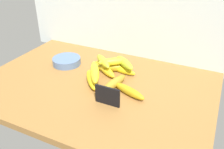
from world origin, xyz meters
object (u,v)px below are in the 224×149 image
Objects in this scene: banana_2 at (112,67)px; banana_3 at (129,91)px; banana_0 at (114,83)px; banana_1 at (121,69)px; banana_5 at (105,69)px; banana_9 at (113,62)px; banana_7 at (94,72)px; chalkboard_sign at (108,96)px; banana_6 at (103,61)px; banana_8 at (124,63)px; fruit_bowl at (67,61)px; banana_4 at (92,79)px.

banana_3 is (16.30, -16.52, -0.24)cm from banana_2.
banana_1 is at bearing 100.48° from banana_0.
banana_2 is 4.05cm from banana_5.
banana_2 is 0.97× the size of banana_3.
banana_3 is 1.14× the size of banana_9.
banana_2 is at bearing 119.23° from banana_0.
banana_3 is 0.86× the size of banana_7.
banana_5 is (-7.86, -3.53, 0.32)cm from banana_1.
chalkboard_sign is 28.69cm from banana_6.
chalkboard_sign reaches higher than banana_8.
fruit_bowl is at bearing 147.58° from chalkboard_sign.
banana_7 reaches higher than banana_8.
banana_6 is 12.50cm from banana_7.
banana_6 is (-14.76, 24.51, 2.08)cm from chalkboard_sign.
banana_0 is 1.10× the size of banana_8.
banana_8 is at bearing 32.70° from banana_1.
banana_5 is 1.30× the size of banana_9.
banana_1 is (-5.89, 27.64, -2.17)cm from chalkboard_sign.
banana_5 reaches higher than banana_1.
banana_6 is at bearing -158.71° from banana_8.
banana_1 is 1.10× the size of banana_9.
chalkboard_sign is at bearing -80.84° from banana_8.
banana_1 is 1.09× the size of banana_6.
banana_8 is (9.16, 4.36, 3.42)cm from banana_5.
chalkboard_sign is 13.84cm from banana_0.
banana_0 is at bearing 103.67° from chalkboard_sign.
fruit_bowl is at bearing -174.41° from banana_9.
fruit_bowl is at bearing -172.16° from banana_2.
banana_3 is 22.23cm from banana_9.
banana_5 is 0.98× the size of banana_7.
banana_8 is at bearing 8.98° from fruit_bowl.
banana_0 is 14.87cm from banana_9.
banana_4 is 19.39cm from banana_8.
banana_4 reaches higher than banana_2.
banana_8 is at bearing 13.64° from banana_2.
banana_7 is (1.60, -12.38, 0.48)cm from banana_6.
banana_2 is at bearing 32.08° from banana_6.
chalkboard_sign reaches higher than fruit_bowl.
banana_1 is at bearing 64.89° from banana_7.
banana_7 is 1.28× the size of banana_8.
banana_4 is at bearing -106.91° from banana_9.
banana_7 reaches higher than banana_6.
banana_7 is at bearing -117.66° from banana_8.
chalkboard_sign is at bearing -77.97° from banana_1.
banana_9 is at bearing 17.03° from banana_6.
banana_7 is at bearing -98.79° from banana_2.
fruit_bowl is at bearing -172.16° from banana_1.
banana_1 is 10.33cm from banana_6.
banana_3 is at bearing -34.88° from banana_6.
banana_2 is at bearing 138.18° from banana_9.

